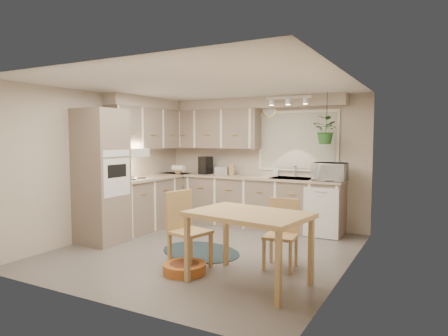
{
  "coord_description": "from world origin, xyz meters",
  "views": [
    {
      "loc": [
        2.97,
        -4.94,
        1.66
      ],
      "look_at": [
        0.01,
        0.55,
        1.18
      ],
      "focal_mm": 32.0,
      "sensor_mm": 36.0,
      "label": 1
    }
  ],
  "objects_px": {
    "dining_table": "(248,248)",
    "pet_bed": "(184,268)",
    "chair_back": "(281,234)",
    "microwave": "(330,170)",
    "chair_left": "(190,230)",
    "braided_rug": "(201,252)"
  },
  "relations": [
    {
      "from": "dining_table",
      "to": "pet_bed",
      "type": "relative_size",
      "value": 2.48
    },
    {
      "from": "chair_back",
      "to": "microwave",
      "type": "distance_m",
      "value": 2.05
    },
    {
      "from": "chair_left",
      "to": "dining_table",
      "type": "bearing_deg",
      "value": 92.13
    },
    {
      "from": "chair_left",
      "to": "braided_rug",
      "type": "relative_size",
      "value": 0.77
    },
    {
      "from": "chair_left",
      "to": "chair_back",
      "type": "distance_m",
      "value": 1.15
    },
    {
      "from": "pet_bed",
      "to": "dining_table",
      "type": "bearing_deg",
      "value": 4.27
    },
    {
      "from": "pet_bed",
      "to": "microwave",
      "type": "relative_size",
      "value": 0.96
    },
    {
      "from": "braided_rug",
      "to": "pet_bed",
      "type": "height_order",
      "value": "pet_bed"
    },
    {
      "from": "chair_back",
      "to": "pet_bed",
      "type": "height_order",
      "value": "chair_back"
    },
    {
      "from": "chair_left",
      "to": "chair_back",
      "type": "relative_size",
      "value": 1.12
    },
    {
      "from": "dining_table",
      "to": "chair_back",
      "type": "height_order",
      "value": "chair_back"
    },
    {
      "from": "chair_back",
      "to": "dining_table",
      "type": "bearing_deg",
      "value": 73.09
    },
    {
      "from": "braided_rug",
      "to": "dining_table",
      "type": "bearing_deg",
      "value": -35.56
    },
    {
      "from": "pet_bed",
      "to": "microwave",
      "type": "bearing_deg",
      "value": 67.49
    },
    {
      "from": "microwave",
      "to": "braided_rug",
      "type": "bearing_deg",
      "value": -129.44
    },
    {
      "from": "dining_table",
      "to": "chair_left",
      "type": "bearing_deg",
      "value": 169.28
    },
    {
      "from": "chair_left",
      "to": "microwave",
      "type": "height_order",
      "value": "microwave"
    },
    {
      "from": "dining_table",
      "to": "chair_left",
      "type": "xyz_separation_m",
      "value": [
        -0.9,
        0.17,
        0.07
      ]
    },
    {
      "from": "microwave",
      "to": "chair_left",
      "type": "bearing_deg",
      "value": -116.92
    },
    {
      "from": "chair_left",
      "to": "pet_bed",
      "type": "height_order",
      "value": "chair_left"
    },
    {
      "from": "microwave",
      "to": "dining_table",
      "type": "bearing_deg",
      "value": -97.26
    },
    {
      "from": "dining_table",
      "to": "pet_bed",
      "type": "xyz_separation_m",
      "value": [
        -0.83,
        -0.06,
        -0.35
      ]
    }
  ]
}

